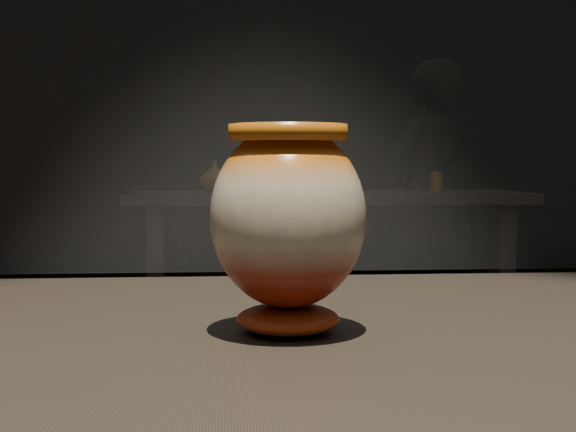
# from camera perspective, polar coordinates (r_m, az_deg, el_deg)

# --- Properties ---
(main_vase) EXTENTS (0.18, 0.18, 0.20)m
(main_vase) POSITION_cam_1_polar(r_m,az_deg,el_deg) (0.75, 0.00, -0.27)
(main_vase) COLOR maroon
(main_vase) RESTS_ON display_plinth
(back_shelf) EXTENTS (2.00, 0.60, 0.90)m
(back_shelf) POSITION_cam_1_polar(r_m,az_deg,el_deg) (4.07, 2.86, -2.01)
(back_shelf) COLOR black
(back_shelf) RESTS_ON ground
(back_vase_left) EXTENTS (0.18, 0.18, 0.16)m
(back_vase_left) POSITION_cam_1_polar(r_m,az_deg,el_deg) (4.03, -5.24, 2.79)
(back_vase_left) COLOR #986516
(back_vase_left) RESTS_ON back_shelf
(back_vase_mid) EXTENTS (0.22, 0.22, 0.17)m
(back_vase_mid) POSITION_cam_1_polar(r_m,az_deg,el_deg) (4.11, 3.54, 2.91)
(back_vase_mid) COLOR maroon
(back_vase_mid) RESTS_ON back_shelf
(back_vase_right) EXTENTS (0.07, 0.07, 0.10)m
(back_vase_right) POSITION_cam_1_polar(r_m,az_deg,el_deg) (4.22, 10.47, 2.42)
(back_vase_right) COLOR #986516
(back_vase_right) RESTS_ON back_shelf
(visitor) EXTENTS (0.72, 0.68, 1.66)m
(visitor) POSITION_cam_1_polar(r_m,az_deg,el_deg) (4.92, 9.84, 1.26)
(visitor) COLOR black
(visitor) RESTS_ON ground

